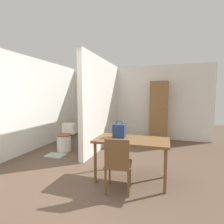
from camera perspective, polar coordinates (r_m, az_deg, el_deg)
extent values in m
plane|color=brown|center=(2.77, -14.21, -27.11)|extent=(16.00, 16.00, 0.00)
cube|color=white|center=(6.30, 6.01, 3.21)|extent=(5.37, 0.12, 2.50)
cube|color=white|center=(5.35, -23.37, 2.44)|extent=(0.12, 5.14, 2.50)
cube|color=white|center=(5.06, -3.04, 2.73)|extent=(0.12, 2.77, 2.50)
cube|color=brown|center=(3.08, 6.44, -9.14)|extent=(1.26, 0.67, 0.04)
cylinder|color=brown|center=(3.10, -5.50, -16.13)|extent=(0.05, 0.05, 0.69)
cylinder|color=brown|center=(2.88, 17.01, -18.04)|extent=(0.05, 0.05, 0.69)
cylinder|color=brown|center=(3.58, -1.98, -13.12)|extent=(0.05, 0.05, 0.69)
cylinder|color=brown|center=(3.39, 17.11, -14.41)|extent=(0.05, 0.05, 0.69)
cube|color=brown|center=(2.83, 2.10, -16.70)|extent=(0.45, 0.45, 0.04)
cube|color=brown|center=(2.58, 1.57, -13.48)|extent=(0.36, 0.08, 0.42)
cylinder|color=brown|center=(3.10, -0.78, -19.07)|extent=(0.04, 0.04, 0.40)
cylinder|color=brown|center=(3.06, 5.88, -19.42)|extent=(0.04, 0.04, 0.40)
cylinder|color=brown|center=(2.80, -2.13, -21.90)|extent=(0.04, 0.04, 0.40)
cylinder|color=brown|center=(2.75, 5.38, -22.37)|extent=(0.04, 0.04, 0.40)
cylinder|color=silver|center=(4.93, -15.37, -9.78)|extent=(0.38, 0.38, 0.42)
cylinder|color=brown|center=(4.87, -15.44, -7.25)|extent=(0.40, 0.40, 0.02)
cube|color=silver|center=(5.06, -13.88, -5.23)|extent=(0.35, 0.18, 0.29)
cube|color=navy|center=(3.15, 2.39, -6.17)|extent=(0.21, 0.15, 0.24)
torus|color=navy|center=(3.13, 2.40, -4.02)|extent=(0.13, 0.01, 0.13)
cube|color=brown|center=(5.91, 15.03, 0.21)|extent=(0.57, 0.43, 1.94)
sphere|color=black|center=(5.67, 16.53, 0.95)|extent=(0.02, 0.02, 0.02)
cube|color=#99A899|center=(4.68, -17.99, -13.29)|extent=(0.46, 0.35, 0.01)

